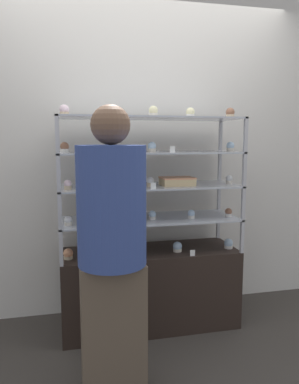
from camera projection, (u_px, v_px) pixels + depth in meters
ground_plane at (150, 324)px, 2.89m from camera, size 20.00×20.00×0.00m
back_wall at (139, 153)px, 3.06m from camera, size 8.00×0.05×2.60m
display_base at (150, 288)px, 2.84m from camera, size 1.31×0.46×0.59m
display_riser_lower at (150, 220)px, 2.77m from camera, size 1.31×0.46×0.24m
display_riser_middle at (150, 187)px, 2.74m from camera, size 1.31×0.46×0.24m
display_riser_upper at (150, 154)px, 2.70m from camera, size 1.31×0.46×0.24m
display_riser_top at (150, 119)px, 2.67m from camera, size 1.31×0.46×0.24m
layer_cake_centerpiece at (133, 212)px, 2.75m from camera, size 0.18×0.18×0.10m
sheet_cake_frosted at (177, 181)px, 2.74m from camera, size 0.24×0.18×0.06m
cupcake_0 at (68, 254)px, 2.59m from camera, size 0.07×0.07×0.07m
cupcake_1 at (123, 250)px, 2.70m from camera, size 0.07×0.07×0.07m
cupcake_2 at (177, 247)px, 2.77m from camera, size 0.07×0.07×0.07m
cupcake_3 at (228, 244)px, 2.85m from camera, size 0.07×0.07×0.07m
price_tag_0 at (193, 253)px, 2.66m from camera, size 0.04×0.00×0.04m
cupcake_4 at (68, 221)px, 2.53m from camera, size 0.05×0.05×0.06m
cupcake_5 at (113, 218)px, 2.62m from camera, size 0.05×0.05×0.06m
cupcake_6 at (152, 215)px, 2.72m from camera, size 0.05×0.05×0.06m
cupcake_7 at (191, 214)px, 2.76m from camera, size 0.05×0.05×0.06m
cupcake_8 at (228, 212)px, 2.83m from camera, size 0.05×0.05×0.06m
price_tag_1 at (120, 223)px, 2.51m from camera, size 0.04×0.00×0.04m
cupcake_9 at (68, 185)px, 2.50m from camera, size 0.05×0.05×0.07m
cupcake_10 at (109, 183)px, 2.60m from camera, size 0.05×0.05×0.07m
cupcake_11 at (150, 182)px, 2.67m from camera, size 0.05×0.05×0.07m
cupcake_12 at (229, 180)px, 2.82m from camera, size 0.05×0.05×0.07m
price_tag_2 at (153, 186)px, 2.53m from camera, size 0.04×0.00×0.04m
cupcake_13 at (65, 148)px, 2.48m from camera, size 0.06×0.06×0.07m
cupcake_14 at (152, 147)px, 2.60m from camera, size 0.06×0.06×0.07m
cupcake_15 at (230, 147)px, 2.78m from camera, size 0.06×0.06×0.07m
price_tag_3 at (173, 149)px, 2.52m from camera, size 0.04×0.00×0.04m
cupcake_16 at (64, 110)px, 2.46m from camera, size 0.06×0.06×0.07m
cupcake_17 at (109, 111)px, 2.53m from camera, size 0.06×0.06×0.07m
cupcake_18 at (153, 111)px, 2.55m from camera, size 0.06×0.06×0.07m
cupcake_19 at (190, 113)px, 2.69m from camera, size 0.06×0.06×0.07m
cupcake_20 at (230, 113)px, 2.71m from camera, size 0.06×0.06×0.07m
price_tag_4 at (115, 111)px, 2.40m from camera, size 0.04×0.00×0.04m
customer_figure at (112, 244)px, 2.03m from camera, size 0.37×0.37×1.59m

